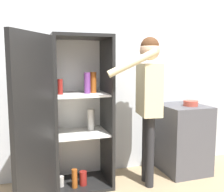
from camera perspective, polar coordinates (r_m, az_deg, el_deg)
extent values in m
cube|color=silver|center=(3.43, -1.45, 4.33)|extent=(7.00, 0.06, 2.55)
cube|color=black|center=(3.34, -6.51, -18.24)|extent=(0.66, 0.55, 0.04)
cube|color=black|center=(3.02, -7.00, 12.68)|extent=(0.66, 0.55, 0.04)
cube|color=white|center=(3.31, -7.63, -2.74)|extent=(0.66, 0.03, 1.69)
cube|color=black|center=(3.02, -12.56, -3.86)|extent=(0.03, 0.55, 1.69)
cube|color=black|center=(3.14, -1.16, -3.26)|extent=(0.04, 0.55, 1.69)
cube|color=white|center=(3.12, -6.68, -8.01)|extent=(0.59, 0.48, 0.02)
cube|color=white|center=(3.03, -6.81, 0.34)|extent=(0.59, 0.48, 0.02)
cube|color=black|center=(2.48, -16.41, -6.45)|extent=(0.40, 0.57, 1.69)
cylinder|color=#9E4C19|center=(3.15, -8.16, -17.35)|extent=(0.07, 0.07, 0.22)
cylinder|color=beige|center=(3.16, -4.62, -5.16)|extent=(0.08, 0.08, 0.26)
cylinder|color=beige|center=(3.22, -10.96, -17.77)|extent=(0.06, 0.06, 0.12)
cylinder|color=maroon|center=(3.21, -6.31, -17.36)|extent=(0.09, 0.09, 0.16)
cylinder|color=#723884|center=(3.00, -5.42, 2.84)|extent=(0.07, 0.07, 0.24)
cylinder|color=maroon|center=(2.96, -11.22, 1.97)|extent=(0.06, 0.06, 0.17)
cylinder|color=#9E4C19|center=(3.06, -4.10, 2.96)|extent=(0.07, 0.07, 0.24)
cylinder|color=#262628|center=(3.14, 8.26, -11.95)|extent=(0.10, 0.10, 0.84)
cylinder|color=#262628|center=(3.28, 7.41, -11.07)|extent=(0.10, 0.10, 0.84)
cube|color=beige|center=(3.06, 8.06, 1.40)|extent=(0.27, 0.41, 0.60)
sphere|color=#DBAD89|center=(3.04, 8.22, 9.87)|extent=(0.23, 0.23, 0.23)
sphere|color=#4C2D19|center=(3.04, 8.23, 10.64)|extent=(0.21, 0.21, 0.21)
cylinder|color=beige|center=(2.76, 4.49, 7.21)|extent=(0.55, 0.16, 0.31)
cylinder|color=beige|center=(3.26, 6.91, 1.28)|extent=(0.08, 0.08, 0.56)
cube|color=#4C4C51|center=(3.66, 15.18, -8.89)|extent=(0.56, 0.60, 0.90)
cylinder|color=#B24738|center=(3.53, 16.76, -1.52)|extent=(0.19, 0.19, 0.07)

